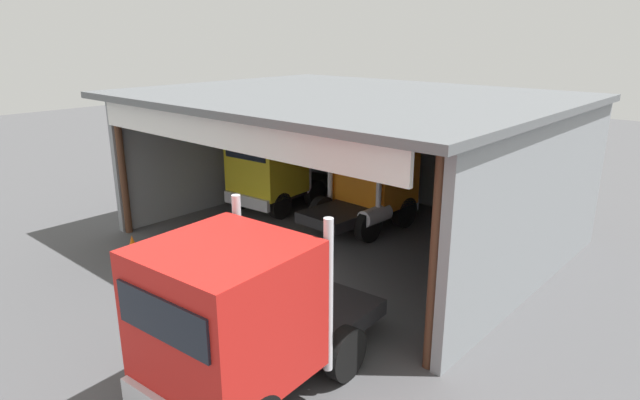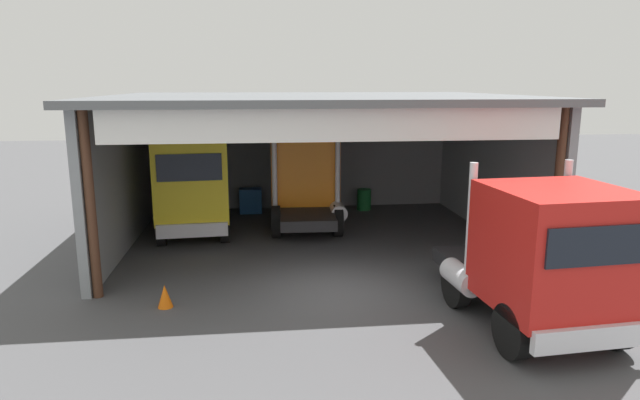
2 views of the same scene
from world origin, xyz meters
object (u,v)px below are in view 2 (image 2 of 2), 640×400
(truck_yellow_right_bay, at_px, (191,185))
(traffic_cone, at_px, (165,296))
(truck_red_center_left_bay, at_px, (544,257))
(oil_drum, at_px, (364,199))
(truck_orange_center_right_bay, at_px, (306,177))
(tool_cart, at_px, (251,201))

(truck_yellow_right_bay, distance_m, traffic_cone, 6.17)
(truck_red_center_left_bay, bearing_deg, oil_drum, -87.58)
(truck_yellow_right_bay, height_order, oil_drum, truck_yellow_right_bay)
(truck_red_center_left_bay, relative_size, traffic_cone, 9.74)
(truck_yellow_right_bay, xyz_separation_m, truck_orange_center_right_bay, (3.96, 1.11, -0.00))
(truck_orange_center_right_bay, distance_m, truck_red_center_left_bay, 10.28)
(truck_yellow_right_bay, relative_size, tool_cart, 4.54)
(truck_orange_center_right_bay, relative_size, tool_cart, 4.29)
(truck_orange_center_right_bay, height_order, tool_cart, truck_orange_center_right_bay)
(truck_yellow_right_bay, relative_size, truck_red_center_left_bay, 0.83)
(traffic_cone, bearing_deg, truck_red_center_left_bay, -16.26)
(truck_orange_center_right_bay, xyz_separation_m, tool_cart, (-2.04, 2.53, -1.36))
(oil_drum, bearing_deg, truck_red_center_left_bay, -83.30)
(truck_orange_center_right_bay, relative_size, traffic_cone, 7.66)
(truck_red_center_left_bay, xyz_separation_m, oil_drum, (-1.41, 11.98, -1.28))
(oil_drum, bearing_deg, traffic_cone, -124.76)
(truck_red_center_left_bay, distance_m, tool_cart, 13.50)
(truck_orange_center_right_bay, relative_size, oil_drum, 4.92)
(truck_yellow_right_bay, height_order, truck_red_center_left_bay, truck_yellow_right_bay)
(oil_drum, relative_size, traffic_cone, 1.56)
(truck_red_center_left_bay, height_order, traffic_cone, truck_red_center_left_bay)
(truck_yellow_right_bay, xyz_separation_m, tool_cart, (1.92, 3.65, -1.37))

